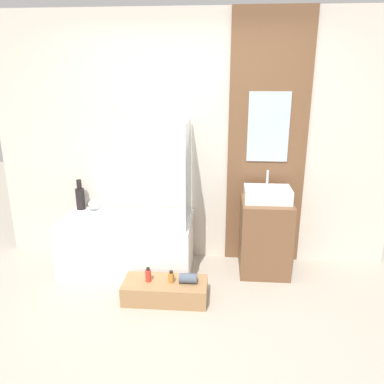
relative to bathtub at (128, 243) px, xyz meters
The scene contains 13 objects.
ground_plane 1.38m from the bathtub, 61.36° to the right, with size 12.00×12.00×0.00m, color #A39989.
wall_tiled_back 1.27m from the bathtub, 31.19° to the left, with size 4.20×0.06×2.60m, color beige.
wall_wood_accent 1.78m from the bathtub, 13.51° to the left, with size 0.80×0.04×2.60m.
bathtub is the anchor object (origin of this frame).
glass_shower_screen 1.01m from the bathtub, ahead, with size 0.01×0.64×1.00m, color silver.
wooden_step_bench 0.75m from the bathtub, 49.52° to the right, with size 0.76×0.33×0.18m, color #997047.
vanity_cabinet 1.43m from the bathtub, ahead, with size 0.50×0.51×0.77m, color brown.
sink 1.53m from the bathtub, ahead, with size 0.46×0.31×0.29m.
vase_tall_dark 0.75m from the bathtub, 156.69° to the left, with size 0.10×0.10×0.33m.
vase_round_light 0.59m from the bathtub, 150.86° to the left, with size 0.12×0.12×0.12m, color silver.
bottle_soap_primary 0.64m from the bathtub, 60.00° to the right, with size 0.05×0.05×0.14m.
bottle_soap_secondary 0.77m from the bathtub, 46.26° to the right, with size 0.06×0.06×0.11m.
towel_roll 0.88m from the bathtub, 39.04° to the right, with size 0.09×0.09×0.16m, color #4C5666.
Camera 1 is at (0.30, -2.33, 1.97)m, focal length 35.00 mm.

